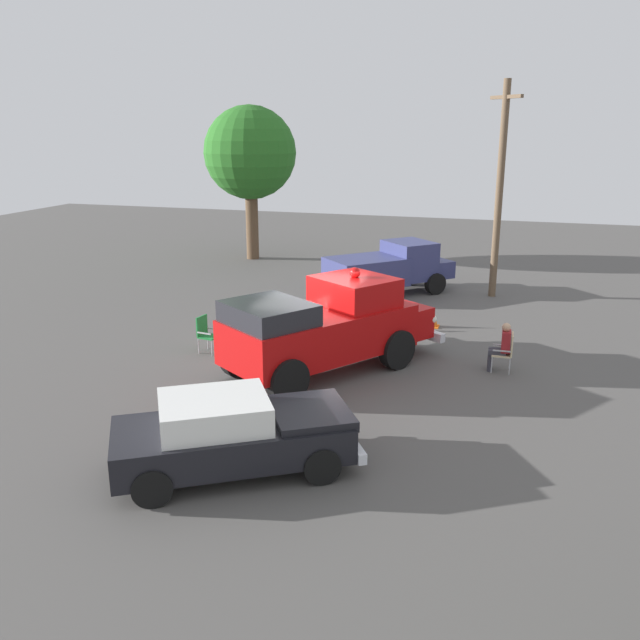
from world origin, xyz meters
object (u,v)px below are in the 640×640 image
Objects in this scene: classic_hot_rod at (234,433)px; oak_tree_left at (250,154)px; lawn_chair_by_car at (206,331)px; traffic_cone at (433,317)px; lawn_chair_spare at (354,312)px; spectator_seated at (502,345)px; vintage_fire_truck at (327,326)px; utility_pole at (500,188)px; parked_pickup at (389,268)px; lawn_chair_near_truck at (507,350)px.

oak_tree_left is at bearing 111.57° from classic_hot_rod.
lawn_chair_by_car is 1.61× the size of traffic_cone.
traffic_cone is (2.28, 1.09, -0.28)m from lawn_chair_spare.
spectator_seated reaches higher than lawn_chair_by_car.
classic_hot_rod is at bearing -91.45° from vintage_fire_truck.
classic_hot_rod reaches higher than lawn_chair_spare.
classic_hot_rod is 0.62× the size of utility_pole.
parked_pickup is 4.58× the size of lawn_chair_by_car.
vintage_fire_truck is at bearing -86.59° from lawn_chair_spare.
traffic_cone is at bearing 25.53° from lawn_chair_spare.
classic_hot_rod is 6.88m from lawn_chair_by_car.
utility_pole is (3.63, 9.28, 2.75)m from vintage_fire_truck.
parked_pickup is 3.62× the size of spectator_seated.
vintage_fire_truck is 6.02× the size of lawn_chair_near_truck.
vintage_fire_truck reaches higher than traffic_cone.
spectator_seated is at bearing 56.86° from classic_hot_rod.
oak_tree_left is (-7.61, 13.41, 3.63)m from vintage_fire_truck.
utility_pole reaches higher than spectator_seated.
traffic_cone is at bearing 124.33° from lawn_chair_near_truck.
parked_pickup is 0.61× the size of utility_pole.
traffic_cone is (2.07, 4.68, -0.89)m from vintage_fire_truck.
classic_hot_rod is 20.72m from oak_tree_left.
oak_tree_left is 12.00m from utility_pole.
vintage_fire_truck reaches higher than lawn_chair_by_car.
lawn_chair_near_truck is at bearing 5.91° from lawn_chair_by_car.
classic_hot_rod is 15.56m from utility_pole.
lawn_chair_by_car is at bearing -143.41° from traffic_cone.
spectator_seated is 0.18× the size of oak_tree_left.
oak_tree_left is at bearing 134.68° from lawn_chair_near_truck.
spectator_seated is (4.27, 1.27, -0.50)m from vintage_fire_truck.
classic_hot_rod is 7.37× the size of traffic_cone.
classic_hot_rod reaches higher than traffic_cone.
utility_pole is at bearing 75.68° from classic_hot_rod.
classic_hot_rod is at bearing -68.43° from oak_tree_left.
traffic_cone is (2.21, 10.16, -0.44)m from classic_hot_rod.
lawn_chair_by_car and lawn_chair_spare have the same top height.
traffic_cone is at bearing 66.15° from vintage_fire_truck.
classic_hot_rod reaches higher than lawn_chair_by_car.
lawn_chair_near_truck is at bearing 16.18° from vintage_fire_truck.
lawn_chair_by_car is 0.13× the size of utility_pole.
vintage_fire_truck is at bearing 88.55° from classic_hot_rod.
parked_pickup is 0.67× the size of oak_tree_left.
parked_pickup is 4.58× the size of lawn_chair_near_truck.
spectator_seated reaches higher than traffic_cone.
spectator_seated is (7.91, 0.83, 0.11)m from lawn_chair_by_car.
lawn_chair_spare is at bearing 90.48° from classic_hot_rod.
lawn_chair_near_truck is 1.00× the size of lawn_chair_spare.
lawn_chair_near_truck is (4.54, 6.75, -0.16)m from classic_hot_rod.
spectator_seated is at bearing 16.59° from vintage_fire_truck.
utility_pole is at bearing 71.29° from traffic_cone.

